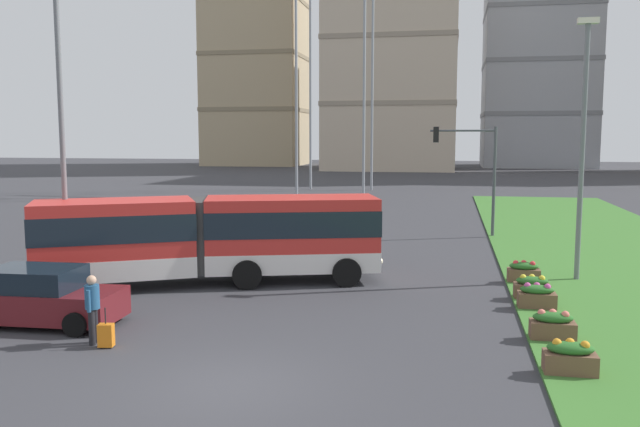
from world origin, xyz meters
TOP-DOWN VIEW (x-y plane):
  - ground_plane at (0.00, 0.00)m, footprint 260.00×260.00m
  - articulated_bus at (-3.68, 9.03)m, footprint 11.78×6.82m
  - car_silver_hatch at (-6.04, 22.38)m, footprint 4.45×2.12m
  - car_maroon_sedan at (-6.54, 3.33)m, footprint 4.47×2.18m
  - pedestrian_crossing at (-4.18, 2.04)m, footprint 0.36×0.57m
  - rolling_suitcase at (-3.73, 1.84)m, footprint 0.40×0.30m
  - flower_planter_0 at (7.06, 2.00)m, footprint 1.10×0.56m
  - flower_planter_1 at (7.06, 4.46)m, footprint 1.10×0.56m
  - flower_planter_2 at (7.06, 7.55)m, footprint 1.10×0.56m
  - flower_planter_3 at (7.06, 8.75)m, footprint 1.10×0.56m
  - flower_planter_4 at (7.06, 11.16)m, footprint 1.10×0.56m
  - traffic_light_far_right at (5.57, 22.00)m, footprint 3.34×0.28m
  - streetlight_left at (-8.50, 7.83)m, footprint 0.70×0.28m
  - streetlight_median at (8.96, 11.92)m, footprint 0.70×0.28m
  - apartment_tower_west at (-30.00, 103.26)m, footprint 16.89×15.67m
  - apartment_tower_westcentre at (-4.71, 91.28)m, footprint 19.92×16.87m
  - apartment_tower_centre at (18.70, 105.46)m, footprint 17.94×16.33m
  - transmission_pylon at (-5.95, 47.51)m, footprint 9.00×6.24m

SIDE VIEW (x-z plane):
  - ground_plane at x=0.00m, z-range 0.00..0.00m
  - rolling_suitcase at x=-3.73m, z-range -0.17..0.80m
  - flower_planter_0 at x=7.06m, z-range 0.06..0.80m
  - flower_planter_1 at x=7.06m, z-range 0.06..0.80m
  - flower_planter_2 at x=7.06m, z-range 0.06..0.80m
  - flower_planter_3 at x=7.06m, z-range 0.06..0.80m
  - flower_planter_4 at x=7.06m, z-range 0.06..0.80m
  - car_silver_hatch at x=-6.04m, z-range -0.04..1.54m
  - car_maroon_sedan at x=-6.54m, z-range -0.04..1.54m
  - pedestrian_crossing at x=-4.18m, z-range 0.13..1.87m
  - articulated_bus at x=-3.68m, z-range 0.15..3.15m
  - traffic_light_far_right at x=5.57m, z-range 1.06..6.69m
  - streetlight_median at x=8.96m, z-range 0.44..9.62m
  - streetlight_left at x=-8.50m, z-range 0.45..10.60m
  - transmission_pylon at x=-5.95m, z-range 1.40..29.51m
  - apartment_tower_west at x=-30.00m, z-range 0.02..37.86m
  - apartment_tower_centre at x=18.70m, z-range 0.02..42.42m
  - apartment_tower_westcentre at x=-4.71m, z-range 0.02..48.05m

